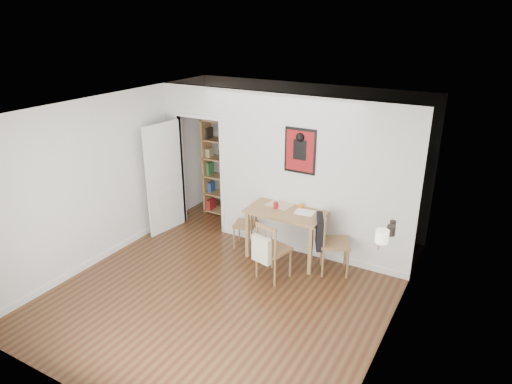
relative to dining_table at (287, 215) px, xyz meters
The scene contains 15 objects.
ground 1.36m from the dining_table, 106.40° to the right, with size 5.20×5.20×0.00m, color #4D3319.
room_shell 0.65m from the dining_table, 132.68° to the left, with size 5.20×5.20×5.20m.
dining_table is the anchor object (origin of this frame).
chair_left 0.85m from the dining_table, behind, with size 0.48×0.48×0.79m.
chair_right 0.86m from the dining_table, ahead, with size 0.67×0.63×0.96m.
chair_front 0.74m from the dining_table, 81.45° to the right, with size 0.56×0.60×0.92m.
bookshelf 2.06m from the dining_table, 152.60° to the left, with size 0.81×0.32×1.92m.
fireplace 2.03m from the dining_table, 24.85° to the right, with size 0.45×1.25×1.16m.
red_glass 0.24m from the dining_table, 166.20° to the right, with size 0.08×0.08×0.10m, color maroon.
orange_fruit 0.26m from the dining_table, 40.79° to the left, with size 0.08×0.08×0.08m, color orange.
placemat 0.24m from the dining_table, 153.94° to the left, with size 0.40×0.30×0.00m, color beige.
notebook 0.31m from the dining_table, ahead, with size 0.29×0.22×0.01m, color white.
mantel_lamp 2.20m from the dining_table, 33.77° to the right, with size 0.16×0.16×0.24m.
ceramic_jar_a 1.99m from the dining_table, 23.20° to the right, with size 0.11×0.11×0.13m, color black.
ceramic_jar_b 1.89m from the dining_table, 17.20° to the right, with size 0.08×0.08×0.10m, color black.
Camera 1 is at (3.13, -4.91, 3.73)m, focal length 32.00 mm.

